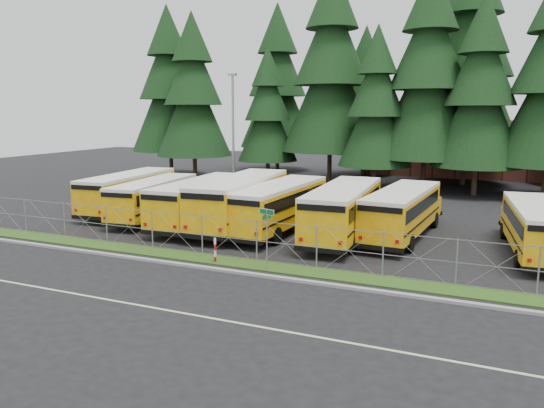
# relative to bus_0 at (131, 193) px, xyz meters

# --- Properties ---
(ground) EXTENTS (120.00, 120.00, 0.00)m
(ground) POSITION_rel_bus_0_xyz_m (14.34, -6.61, -1.38)
(ground) COLOR black
(ground) RESTS_ON ground
(curb) EXTENTS (50.00, 0.25, 0.12)m
(curb) POSITION_rel_bus_0_xyz_m (14.34, -9.71, -1.32)
(curb) COLOR gray
(curb) RESTS_ON ground
(grass_verge) EXTENTS (50.00, 1.40, 0.06)m
(grass_verge) POSITION_rel_bus_0_xyz_m (14.34, -8.31, -1.35)
(grass_verge) COLOR #204012
(grass_verge) RESTS_ON ground
(road_lane_line) EXTENTS (50.00, 0.12, 0.01)m
(road_lane_line) POSITION_rel_bus_0_xyz_m (14.34, -14.61, -1.37)
(road_lane_line) COLOR beige
(road_lane_line) RESTS_ON ground
(chainlink_fence) EXTENTS (44.00, 0.10, 2.00)m
(chainlink_fence) POSITION_rel_bus_0_xyz_m (14.34, -7.61, -0.38)
(chainlink_fence) COLOR #979A9F
(chainlink_fence) RESTS_ON ground
(brick_building) EXTENTS (22.00, 10.00, 6.00)m
(brick_building) POSITION_rel_bus_0_xyz_m (20.34, 33.39, 1.62)
(brick_building) COLOR brown
(brick_building) RESTS_ON ground
(bus_0) EXTENTS (3.43, 10.69, 2.75)m
(bus_0) POSITION_rel_bus_0_xyz_m (0.00, 0.00, 0.00)
(bus_0) COLOR orange
(bus_0) RESTS_ON ground
(bus_1) EXTENTS (3.49, 10.12, 2.60)m
(bus_1) POSITION_rel_bus_0_xyz_m (2.99, -1.21, -0.08)
(bus_1) COLOR orange
(bus_1) RESTS_ON ground
(bus_2) EXTENTS (3.09, 10.91, 2.83)m
(bus_2) POSITION_rel_bus_0_xyz_m (6.80, -1.59, 0.04)
(bus_2) COLOR orange
(bus_2) RESTS_ON ground
(bus_3) EXTENTS (3.67, 12.01, 3.10)m
(bus_3) POSITION_rel_bus_0_xyz_m (9.33, -1.13, 0.17)
(bus_3) COLOR orange
(bus_3) RESTS_ON ground
(bus_4) EXTENTS (2.96, 11.00, 2.86)m
(bus_4) POSITION_rel_bus_0_xyz_m (11.93, -1.23, 0.05)
(bus_4) COLOR orange
(bus_4) RESTS_ON ground
(bus_5) EXTENTS (3.31, 11.40, 2.95)m
(bus_5) POSITION_rel_bus_0_xyz_m (15.83, -1.30, 0.10)
(bus_5) COLOR orange
(bus_5) RESTS_ON ground
(bus_6) EXTENTS (3.19, 10.72, 2.77)m
(bus_6) POSITION_rel_bus_0_xyz_m (18.86, -0.00, 0.01)
(bus_6) COLOR orange
(bus_6) RESTS_ON ground
(bus_east) EXTENTS (3.39, 10.05, 2.58)m
(bus_east) POSITION_rel_bus_0_xyz_m (25.43, -1.03, -0.08)
(bus_east) COLOR orange
(bus_east) RESTS_ON ground
(street_sign) EXTENTS (0.81, 0.53, 2.81)m
(street_sign) POSITION_rel_bus_0_xyz_m (14.38, -8.76, 0.66)
(street_sign) COLOR #979A9F
(street_sign) RESTS_ON ground
(striped_bollard) EXTENTS (0.11, 0.11, 1.20)m
(striped_bollard) POSITION_rel_bus_0_xyz_m (11.66, -8.65, -0.78)
(striped_bollard) COLOR #B20C0C
(striped_bollard) RESTS_ON ground
(light_standard) EXTENTS (0.70, 0.35, 10.14)m
(light_standard) POSITION_rel_bus_0_xyz_m (2.33, 10.98, 4.12)
(light_standard) COLOR #979A9F
(light_standard) RESTS_ON ground
(conifer_0) EXTENTS (8.24, 8.24, 18.23)m
(conifer_0) POSITION_rel_bus_0_xyz_m (-10.07, 19.64, 7.74)
(conifer_0) COLOR black
(conifer_0) RESTS_ON ground
(conifer_1) EXTENTS (7.61, 7.61, 16.82)m
(conifer_1) POSITION_rel_bus_0_xyz_m (-5.43, 17.11, 7.03)
(conifer_1) COLOR black
(conifer_1) RESTS_ON ground
(conifer_2) EXTENTS (6.06, 6.06, 13.40)m
(conifer_2) POSITION_rel_bus_0_xyz_m (1.60, 19.85, 5.33)
(conifer_2) COLOR black
(conifer_2) RESTS_ON ground
(conifer_3) EXTENTS (9.47, 9.47, 20.95)m
(conifer_3) POSITION_rel_bus_0_xyz_m (7.88, 20.93, 9.10)
(conifer_3) COLOR black
(conifer_3) RESTS_ON ground
(conifer_4) EXTENTS (6.55, 6.55, 14.48)m
(conifer_4) POSITION_rel_bus_0_xyz_m (13.13, 17.57, 5.86)
(conifer_4) COLOR black
(conifer_4) RESTS_ON ground
(conifer_5) EXTENTS (8.84, 8.84, 19.55)m
(conifer_5) POSITION_rel_bus_0_xyz_m (17.26, 19.00, 8.40)
(conifer_5) COLOR black
(conifer_5) RESTS_ON ground
(conifer_6) EXTENTS (7.45, 7.45, 16.49)m
(conifer_6) POSITION_rel_bus_0_xyz_m (21.65, 17.74, 6.87)
(conifer_6) COLOR black
(conifer_6) RESTS_ON ground
(conifer_10) EXTENTS (8.67, 8.67, 19.18)m
(conifer_10) POSITION_rel_bus_0_xyz_m (-0.90, 28.23, 8.21)
(conifer_10) COLOR black
(conifer_10) RESTS_ON ground
(conifer_11) EXTENTS (7.23, 7.23, 16.00)m
(conifer_11) POSITION_rel_bus_0_xyz_m (9.55, 27.87, 6.62)
(conifer_11) COLOR black
(conifer_11) RESTS_ON ground
(conifer_12) EXTENTS (10.10, 10.10, 22.35)m
(conifer_12) POSITION_rel_bus_0_xyz_m (20.27, 24.20, 9.80)
(conifer_12) COLOR black
(conifer_12) RESTS_ON ground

